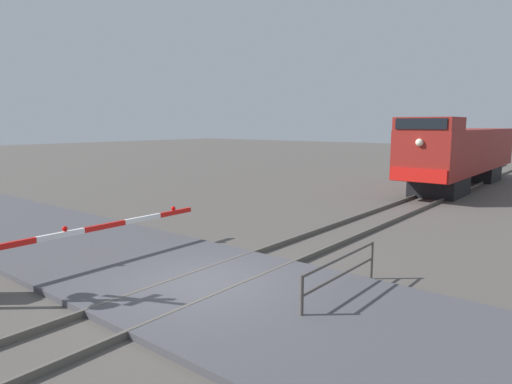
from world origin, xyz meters
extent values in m
plane|color=#514C47|center=(0.00, 0.00, 0.00)|extent=(160.00, 160.00, 0.00)
cube|color=#59544C|center=(-0.72, 0.00, 0.07)|extent=(0.08, 80.00, 0.15)
cube|color=#59544C|center=(0.72, 0.00, 0.07)|extent=(0.08, 80.00, 0.15)
cube|color=#47474C|center=(0.00, 0.00, 0.07)|extent=(36.00, 5.32, 0.14)
cube|color=black|center=(0.00, 17.55, 0.53)|extent=(2.39, 3.20, 1.05)
cube|color=black|center=(0.00, 25.89, 0.53)|extent=(2.39, 3.20, 1.05)
cube|color=maroon|center=(0.00, 21.72, 2.27)|extent=(2.81, 15.16, 2.45)
cube|color=maroon|center=(0.00, 15.36, 3.81)|extent=(2.75, 2.44, 0.63)
cube|color=black|center=(0.00, 14.11, 3.81)|extent=(2.39, 0.06, 0.50)
cube|color=red|center=(0.00, 14.10, 1.40)|extent=(2.67, 0.08, 0.64)
sphere|color=#F2EACC|center=(0.00, 14.09, 2.95)|extent=(0.36, 0.36, 0.36)
cube|color=red|center=(-3.60, -2.82, 1.00)|extent=(0.10, 1.27, 0.14)
cube|color=white|center=(-3.60, -1.55, 1.00)|extent=(0.10, 1.27, 0.14)
cube|color=red|center=(-3.60, -0.29, 1.00)|extent=(0.10, 1.27, 0.14)
cube|color=white|center=(-3.60, 0.98, 1.00)|extent=(0.10, 1.27, 0.14)
cube|color=red|center=(-3.60, 2.24, 1.00)|extent=(0.10, 1.27, 0.14)
sphere|color=red|center=(-3.60, -1.44, 1.14)|extent=(0.14, 0.14, 0.14)
sphere|color=red|center=(-3.60, 2.17, 1.14)|extent=(0.14, 0.14, 0.14)
cylinder|color=#4C4742|center=(2.78, -0.14, 0.47)|extent=(0.08, 0.08, 0.95)
cylinder|color=#4C4742|center=(2.78, 2.99, 0.47)|extent=(0.08, 0.08, 0.95)
cylinder|color=#4C4742|center=(2.78, 1.42, 0.91)|extent=(0.06, 3.13, 0.06)
cylinder|color=#4C4742|center=(2.78, 1.42, 0.52)|extent=(0.06, 3.13, 0.06)
camera|label=1|loc=(7.20, -7.02, 3.78)|focal=31.26mm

